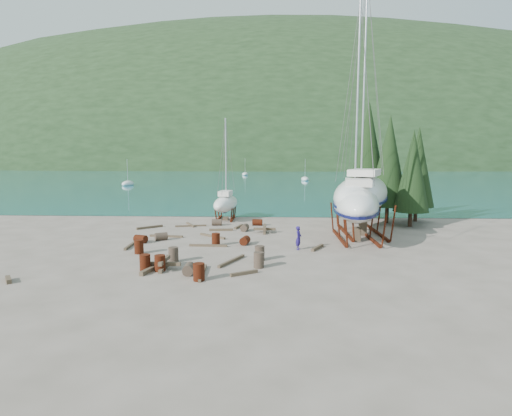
{
  "coord_description": "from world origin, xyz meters",
  "views": [
    {
      "loc": [
        1.92,
        -25.58,
        6.14
      ],
      "look_at": [
        0.61,
        3.0,
        2.48
      ],
      "focal_mm": 28.0,
      "sensor_mm": 36.0,
      "label": 1
    }
  ],
  "objects_px": {
    "large_sailboat_near": "(356,202)",
    "small_sailboat_shore": "(226,203)",
    "large_sailboat_far": "(362,194)",
    "worker": "(299,238)"
  },
  "relations": [
    {
      "from": "small_sailboat_shore",
      "to": "worker",
      "type": "height_order",
      "value": "small_sailboat_shore"
    },
    {
      "from": "large_sailboat_near",
      "to": "small_sailboat_shore",
      "type": "height_order",
      "value": "large_sailboat_near"
    },
    {
      "from": "large_sailboat_near",
      "to": "small_sailboat_shore",
      "type": "xyz_separation_m",
      "value": [
        -10.85,
        9.06,
        -1.18
      ]
    },
    {
      "from": "worker",
      "to": "large_sailboat_far",
      "type": "bearing_deg",
      "value": -24.58
    },
    {
      "from": "small_sailboat_shore",
      "to": "large_sailboat_near",
      "type": "bearing_deg",
      "value": -33.32
    },
    {
      "from": "large_sailboat_far",
      "to": "small_sailboat_shore",
      "type": "xyz_separation_m",
      "value": [
        -11.8,
        6.79,
        -1.61
      ]
    },
    {
      "from": "large_sailboat_far",
      "to": "small_sailboat_shore",
      "type": "height_order",
      "value": "large_sailboat_far"
    },
    {
      "from": "large_sailboat_far",
      "to": "small_sailboat_shore",
      "type": "distance_m",
      "value": 13.71
    },
    {
      "from": "large_sailboat_near",
      "to": "small_sailboat_shore",
      "type": "bearing_deg",
      "value": 149.67
    },
    {
      "from": "large_sailboat_near",
      "to": "large_sailboat_far",
      "type": "relative_size",
      "value": 0.88
    }
  ]
}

